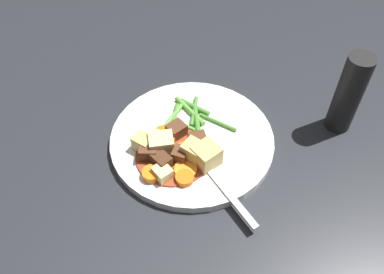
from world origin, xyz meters
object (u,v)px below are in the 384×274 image
object	(u,v)px
carrot_slice_2	(186,151)
carrot_slice_6	(167,139)
potato_chunk_2	(154,139)
meat_chunk_4	(176,130)
carrot_slice_5	(152,174)
meat_chunk_0	(161,161)
carrot_slice_1	(163,133)
meat_chunk_2	(148,151)
fork	(217,179)
potato_chunk_3	(163,173)
potato_chunk_0	(161,144)
meat_chunk_1	(182,155)
carrot_slice_3	(159,156)
carrot_slice_4	(186,170)
meat_chunk_3	(198,142)
potato_chunk_1	(206,156)
dinner_plate	(192,140)
carrot_slice_0	(185,178)
potato_chunk_5	(194,152)
pepper_mill	(349,94)
potato_chunk_4	(143,143)

from	to	relation	value
carrot_slice_2	carrot_slice_6	distance (m)	0.04
potato_chunk_2	meat_chunk_4	distance (m)	0.04
carrot_slice_5	meat_chunk_0	xyz separation A→B (m)	(-0.02, 0.00, 0.01)
carrot_slice_1	carrot_slice_6	bearing A→B (deg)	47.73
meat_chunk_2	fork	world-z (taller)	meat_chunk_2
potato_chunk_3	meat_chunk_2	bearing A→B (deg)	-127.24
potato_chunk_0	meat_chunk_1	distance (m)	0.04
carrot_slice_3	carrot_slice_4	xyz separation A→B (m)	(0.01, 0.05, 0.00)
carrot_slice_6	meat_chunk_3	xyz separation A→B (m)	(-0.01, 0.05, 0.00)
carrot_slice_6	meat_chunk_4	xyz separation A→B (m)	(-0.02, 0.01, 0.00)
carrot_slice_5	potato_chunk_1	xyz separation A→B (m)	(-0.05, 0.07, 0.01)
potato_chunk_2	potato_chunk_3	bearing A→B (deg)	35.98
meat_chunk_0	meat_chunk_1	distance (m)	0.03
dinner_plate	meat_chunk_2	bearing A→B (deg)	-37.63
potato_chunk_1	carrot_slice_6	bearing A→B (deg)	-102.70
carrot_slice_0	potato_chunk_1	bearing A→B (deg)	157.07
carrot_slice_6	potato_chunk_2	distance (m)	0.02
carrot_slice_6	potato_chunk_3	bearing A→B (deg)	18.89
carrot_slice_6	potato_chunk_0	world-z (taller)	potato_chunk_0
carrot_slice_6	meat_chunk_0	size ratio (longest dim) A/B	0.91
carrot_slice_6	potato_chunk_3	xyz separation A→B (m)	(0.06, 0.02, 0.00)
meat_chunk_2	meat_chunk_4	distance (m)	0.06
meat_chunk_0	dinner_plate	bearing A→B (deg)	162.44
carrot_slice_3	potato_chunk_5	xyz separation A→B (m)	(-0.02, 0.05, 0.01)
pepper_mill	carrot_slice_2	bearing A→B (deg)	-52.18
carrot_slice_4	potato_chunk_5	world-z (taller)	potato_chunk_5
potato_chunk_2	potato_chunk_3	size ratio (longest dim) A/B	0.98
carrot_slice_2	meat_chunk_4	xyz separation A→B (m)	(-0.03, -0.03, 0.01)
carrot_slice_5	potato_chunk_0	size ratio (longest dim) A/B	0.75
dinner_plate	meat_chunk_1	xyz separation A→B (m)	(0.05, 0.00, 0.02)
carrot_slice_1	meat_chunk_4	bearing A→B (deg)	109.31
carrot_slice_2	potato_chunk_3	size ratio (longest dim) A/B	1.10
carrot_slice_5	meat_chunk_1	size ratio (longest dim) A/B	1.20
carrot_slice_5	potato_chunk_0	distance (m)	0.05
carrot_slice_6	meat_chunk_1	xyz separation A→B (m)	(0.03, 0.04, 0.00)
carrot_slice_3	meat_chunk_4	distance (m)	0.05
carrot_slice_2	potato_chunk_0	distance (m)	0.04
potato_chunk_1	meat_chunk_2	bearing A→B (deg)	-76.02
carrot_slice_2	meat_chunk_4	size ratio (longest dim) A/B	1.03
carrot_slice_3	meat_chunk_4	xyz separation A→B (m)	(-0.05, 0.01, 0.01)
carrot_slice_4	potato_chunk_3	xyz separation A→B (m)	(0.02, -0.03, 0.01)
pepper_mill	meat_chunk_1	bearing A→B (deg)	-49.91
potato_chunk_0	potato_chunk_3	distance (m)	0.05
potato_chunk_4	meat_chunk_0	world-z (taller)	potato_chunk_4
potato_chunk_1	potato_chunk_4	distance (m)	0.10
carrot_slice_3	fork	size ratio (longest dim) A/B	0.18
carrot_slice_2	potato_chunk_5	xyz separation A→B (m)	(0.01, 0.01, 0.01)
meat_chunk_4	carrot_slice_5	bearing A→B (deg)	-1.35
carrot_slice_2	fork	world-z (taller)	carrot_slice_2
meat_chunk_3	carrot_slice_3	bearing A→B (deg)	-47.46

